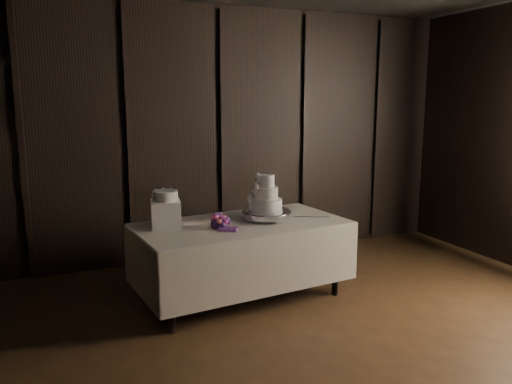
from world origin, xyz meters
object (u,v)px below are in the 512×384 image
Objects in this scene: cake_stand at (267,216)px; wedding_cake at (265,197)px; bouquet at (219,222)px; box_pedestal at (166,214)px; display_table at (242,257)px; small_cake at (165,196)px.

cake_stand is 0.19m from wedding_cake.
bouquet is (-0.50, -0.11, -0.17)m from wedding_cake.
display_table is at bearing -8.63° from box_pedestal.
bouquet is at bearing -157.24° from wedding_cake.
wedding_cake is 0.96× the size of bouquet.
box_pedestal is at bearing -175.67° from wedding_cake.
wedding_cake is at bearing -6.30° from box_pedestal.
wedding_cake is 1.56× the size of small_cake.
cake_stand is 1.86× the size of box_pedestal.
cake_stand is at bearing -5.26° from box_pedestal.
small_cake is at bearing 0.00° from box_pedestal.
box_pedestal is (-0.44, 0.21, 0.07)m from bouquet.
small_cake is at bearing 164.16° from display_table.
cake_stand is 2.11× the size of small_cake.
cake_stand reaches higher than display_table.
small_cake reaches higher than display_table.
box_pedestal is at bearing 0.00° from small_cake.
wedding_cake is (0.24, 0.00, 0.57)m from display_table.
small_cake is at bearing 174.74° from cake_stand.
display_table is 0.95m from small_cake.
wedding_cake is at bearing -6.30° from small_cake.
box_pedestal is (-0.97, 0.09, 0.08)m from cake_stand.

